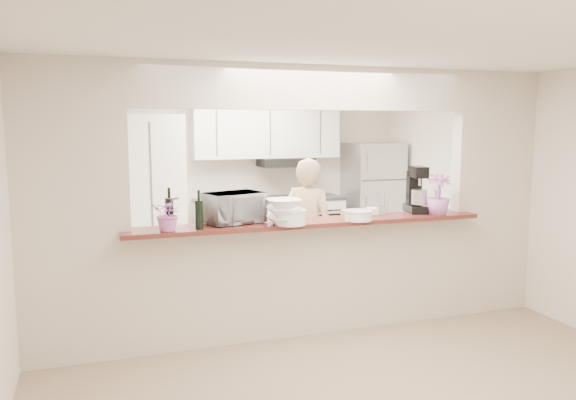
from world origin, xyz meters
name	(u,v)px	position (x,y,z in m)	size (l,w,h in m)	color
floor	(308,332)	(0.00, 0.00, 0.00)	(6.00, 6.00, 0.00)	gray
tile_overlay	(262,287)	(0.00, 1.55, 0.01)	(5.00, 2.90, 0.01)	beige
partition	(309,178)	(0.00, 0.00, 1.48)	(5.00, 0.15, 2.50)	beige
bar_counter	(309,273)	(0.00, 0.00, 0.58)	(3.40, 0.38, 1.09)	beige
kitchen_cabinets	(225,197)	(-0.19, 2.72, 0.97)	(3.15, 0.62, 2.25)	silver
refrigerator	(372,200)	(2.05, 2.65, 0.85)	(0.75, 0.70, 1.70)	#ABACB0
flower_left	(169,213)	(-1.30, -0.15, 1.24)	(0.27, 0.24, 0.30)	#C367A5
wine_bottle_a	(199,214)	(-1.05, -0.15, 1.22)	(0.07, 0.07, 0.33)	black
wine_bottle_b	(169,213)	(-1.28, -0.05, 1.23)	(0.07, 0.07, 0.35)	black
toaster_oven	(234,208)	(-0.70, 0.05, 1.23)	(0.50, 0.34, 0.28)	#9C9CA0
serving_bowls	(284,212)	(-0.30, -0.17, 1.20)	(0.30, 0.30, 0.22)	white
plate_stack_a	(290,217)	(-0.25, -0.19, 1.16)	(0.29, 0.29, 0.13)	white
plate_stack_b	(358,215)	(0.42, -0.19, 1.14)	(0.26, 0.26, 0.09)	white
red_bowl	(291,216)	(-0.15, 0.08, 1.12)	(0.14, 0.14, 0.07)	maroon
tan_bowl	(349,214)	(0.40, -0.03, 1.13)	(0.16, 0.16, 0.07)	tan
utensil_caddy	(375,205)	(0.72, 0.05, 1.18)	(0.26, 0.20, 0.22)	silver
stand_mixer	(417,192)	(1.19, 0.07, 1.30)	(0.27, 0.35, 0.47)	black
flower_right	(438,194)	(1.30, -0.15, 1.29)	(0.23, 0.23, 0.40)	#B469C3
person	(308,232)	(0.30, 0.80, 0.80)	(0.59, 0.38, 1.61)	tan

